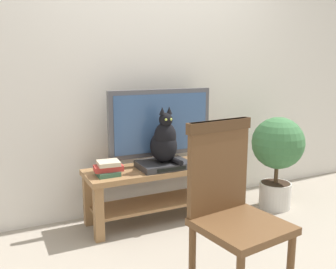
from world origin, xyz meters
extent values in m
plane|color=gray|center=(0.00, 0.00, 0.00)|extent=(12.00, 12.00, 0.00)
cube|color=silver|center=(0.00, 0.84, 1.40)|extent=(7.00, 0.12, 2.80)
cube|color=olive|center=(-0.03, 0.46, 0.45)|extent=(1.37, 0.42, 0.04)
cube|color=olive|center=(-0.66, 0.30, 0.21)|extent=(0.07, 0.07, 0.43)
cube|color=olive|center=(0.61, 0.30, 0.21)|extent=(0.07, 0.07, 0.43)
cube|color=olive|center=(-0.66, 0.62, 0.21)|extent=(0.07, 0.07, 0.43)
cube|color=olive|center=(0.61, 0.62, 0.21)|extent=(0.07, 0.07, 0.43)
cube|color=olive|center=(-0.03, 0.46, 0.16)|extent=(1.27, 0.34, 0.02)
cube|color=#4C4C51|center=(-0.03, 0.55, 0.49)|extent=(0.38, 0.20, 0.03)
cube|color=#4C4C51|center=(-0.03, 0.55, 0.53)|extent=(0.06, 0.04, 0.05)
cube|color=#4C4C51|center=(-0.03, 0.55, 0.83)|extent=(0.93, 0.05, 0.57)
cube|color=#385684|center=(-0.03, 0.52, 0.83)|extent=(0.85, 0.01, 0.49)
sphere|color=#2672F2|center=(0.42, 0.52, 0.57)|extent=(0.01, 0.01, 0.01)
cube|color=#2D2D30|center=(-0.07, 0.41, 0.50)|extent=(0.42, 0.30, 0.05)
cube|color=black|center=(-0.07, 0.26, 0.50)|extent=(0.25, 0.01, 0.03)
ellipsoid|color=black|center=(-0.07, 0.41, 0.66)|extent=(0.22, 0.23, 0.27)
ellipsoid|color=black|center=(-0.07, 0.38, 0.74)|extent=(0.19, 0.15, 0.24)
sphere|color=black|center=(-0.07, 0.37, 0.89)|extent=(0.11, 0.11, 0.11)
cone|color=black|center=(-0.10, 0.37, 0.96)|extent=(0.05, 0.05, 0.06)
cone|color=black|center=(-0.03, 0.37, 0.96)|extent=(0.05, 0.05, 0.06)
sphere|color=#B2C64C|center=(-0.09, 0.32, 0.89)|extent=(0.02, 0.02, 0.02)
sphere|color=#B2C64C|center=(-0.04, 0.32, 0.89)|extent=(0.02, 0.02, 0.02)
cylinder|color=black|center=(0.00, 0.33, 0.55)|extent=(0.06, 0.19, 0.04)
cylinder|color=brown|center=(-0.41, -0.67, 0.24)|extent=(0.04, 0.04, 0.48)
cylinder|color=brown|center=(-0.05, -0.63, 0.24)|extent=(0.04, 0.04, 0.48)
cube|color=brown|center=(-0.20, -0.83, 0.50)|extent=(0.48, 0.48, 0.04)
cube|color=brown|center=(-0.23, -0.64, 0.78)|extent=(0.40, 0.09, 0.52)
cube|color=#4D331C|center=(-0.23, -0.64, 1.00)|extent=(0.43, 0.10, 0.06)
cube|color=#38664C|center=(-0.55, 0.41, 0.49)|extent=(0.17, 0.16, 0.04)
cube|color=#B2332D|center=(-0.54, 0.41, 0.53)|extent=(0.23, 0.14, 0.04)
cube|color=beige|center=(-0.54, 0.42, 0.57)|extent=(0.18, 0.17, 0.03)
cylinder|color=beige|center=(1.00, 0.23, 0.12)|extent=(0.29, 0.29, 0.24)
cylinder|color=#332319|center=(1.00, 0.23, 0.23)|extent=(0.27, 0.27, 0.02)
cylinder|color=#4C3823|center=(1.00, 0.23, 0.33)|extent=(0.04, 0.04, 0.19)
sphere|color=#386B3D|center=(1.00, 0.23, 0.62)|extent=(0.48, 0.48, 0.48)
camera|label=1|loc=(-1.34, -2.28, 1.34)|focal=39.42mm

